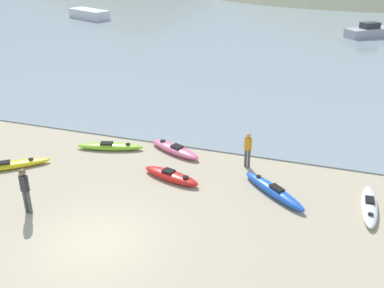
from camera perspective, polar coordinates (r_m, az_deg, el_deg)
name	(u,v)px	position (r m, az deg, el deg)	size (l,w,h in m)	color
ground_plane	(95,242)	(15.29, -12.22, -12.01)	(400.00, 400.00, 0.00)	tan
bay_water	(283,24)	(54.29, 11.48, 14.69)	(160.00, 70.00, 0.06)	gray
kayak_on_sand_0	(273,190)	(17.60, 10.31, -5.81)	(2.93, 2.62, 0.41)	blue
kayak_on_sand_1	(7,165)	(20.79, -22.42, -2.53)	(3.19, 2.71, 0.34)	yellow
kayak_on_sand_2	(175,149)	(20.65, -2.20, -0.65)	(2.95, 1.90, 0.38)	#E5668C
kayak_on_sand_3	(369,206)	(17.67, 21.58, -7.31)	(0.59, 2.95, 0.34)	white
kayak_on_sand_4	(110,146)	(21.30, -10.37, -0.30)	(3.15, 1.40, 0.34)	#8CCC2D
kayak_on_sand_5	(171,176)	(18.38, -2.67, -4.04)	(2.74, 1.43, 0.39)	red
person_near_foreground	(25,188)	(16.88, -20.45, -5.26)	(0.36, 0.24, 1.77)	#4C4C4C
person_near_waterline	(248,147)	(19.18, 7.11, -0.44)	(0.32, 0.29, 1.60)	#4C4C4C
moored_boat_0	(373,31)	(49.51, 22.03, 13.11)	(5.73, 5.03, 1.41)	#B2B2B7
moored_boat_1	(89,14)	(58.24, -12.93, 15.78)	(5.97, 4.11, 1.08)	white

